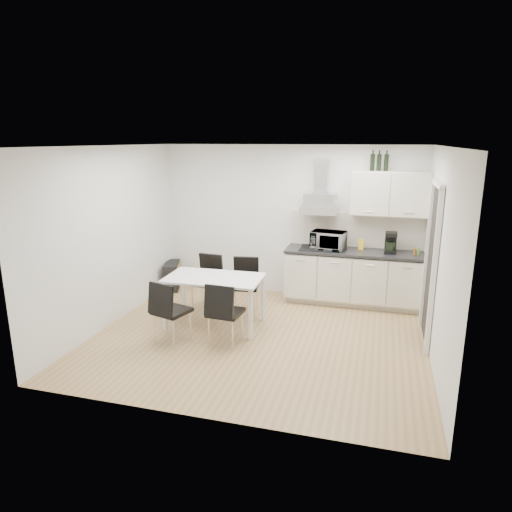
% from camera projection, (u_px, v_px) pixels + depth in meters
% --- Properties ---
extents(ground, '(4.50, 4.50, 0.00)m').
position_uv_depth(ground, '(259.00, 337.00, 6.38)').
color(ground, tan).
rests_on(ground, ground).
extents(wall_back, '(4.50, 0.10, 2.60)m').
position_uv_depth(wall_back, '(289.00, 221.00, 7.92)').
color(wall_back, silver).
rests_on(wall_back, ground).
extents(wall_front, '(4.50, 0.10, 2.60)m').
position_uv_depth(wall_front, '(202.00, 294.00, 4.19)').
color(wall_front, silver).
rests_on(wall_front, ground).
extents(wall_left, '(0.10, 4.00, 2.60)m').
position_uv_depth(wall_left, '(110.00, 237.00, 6.64)').
color(wall_left, silver).
rests_on(wall_left, ground).
extents(wall_right, '(0.10, 4.00, 2.60)m').
position_uv_depth(wall_right, '(440.00, 258.00, 5.47)').
color(wall_right, silver).
rests_on(wall_right, ground).
extents(ceiling, '(4.50, 4.50, 0.00)m').
position_uv_depth(ceiling, '(259.00, 146.00, 5.73)').
color(ceiling, white).
rests_on(ceiling, wall_back).
extents(doorway, '(0.08, 1.04, 2.10)m').
position_uv_depth(doorway, '(430.00, 266.00, 6.06)').
color(doorway, white).
rests_on(doorway, ground).
extents(kitchenette, '(2.22, 0.64, 2.52)m').
position_uv_depth(kitchenette, '(356.00, 256.00, 7.48)').
color(kitchenette, beige).
rests_on(kitchenette, ground).
extents(dining_table, '(1.40, 0.82, 0.75)m').
position_uv_depth(dining_table, '(214.00, 282.00, 6.61)').
color(dining_table, white).
rests_on(dining_table, ground).
extents(chair_far_left, '(0.48, 0.54, 0.88)m').
position_uv_depth(chair_far_left, '(206.00, 283.00, 7.34)').
color(chair_far_left, black).
rests_on(chair_far_left, ground).
extents(chair_far_right, '(0.51, 0.56, 0.88)m').
position_uv_depth(chair_far_right, '(245.00, 287.00, 7.15)').
color(chair_far_right, black).
rests_on(chair_far_right, ground).
extents(chair_near_left, '(0.57, 0.61, 0.88)m').
position_uv_depth(chair_near_left, '(172.00, 312.00, 6.11)').
color(chair_near_left, black).
rests_on(chair_near_left, ground).
extents(chair_near_right, '(0.47, 0.53, 0.88)m').
position_uv_depth(chair_near_right, '(225.00, 313.00, 6.06)').
color(chair_near_right, black).
rests_on(chair_near_right, ground).
extents(guitar_amp, '(0.43, 0.63, 0.49)m').
position_uv_depth(guitar_amp, '(172.00, 276.00, 8.40)').
color(guitar_amp, black).
rests_on(guitar_amp, ground).
extents(floor_speaker, '(0.20, 0.19, 0.26)m').
position_uv_depth(floor_speaker, '(244.00, 283.00, 8.32)').
color(floor_speaker, black).
rests_on(floor_speaker, ground).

